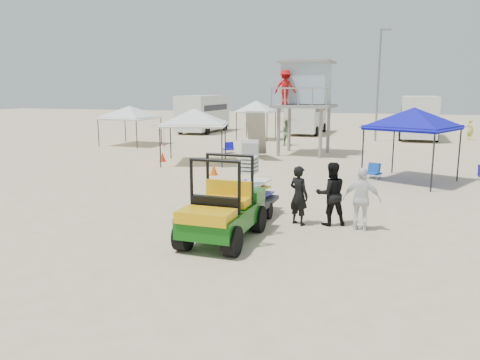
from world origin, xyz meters
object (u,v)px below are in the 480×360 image
(man_left, at_px, (299,195))
(lifeguard_tower, at_px, (304,87))
(utility_cart, at_px, (221,203))
(surf_trailer, at_px, (250,190))
(canopy_blue, at_px, (414,111))

(man_left, distance_m, lifeguard_tower, 15.16)
(utility_cart, xyz_separation_m, surf_trailer, (0.01, 2.34, -0.15))
(utility_cart, height_order, canopy_blue, canopy_blue)
(man_left, relative_size, canopy_blue, 0.42)
(man_left, bearing_deg, canopy_blue, -83.47)
(surf_trailer, xyz_separation_m, man_left, (1.52, -0.30, 0.01))
(surf_trailer, relative_size, canopy_blue, 0.59)
(lifeguard_tower, height_order, canopy_blue, lifeguard_tower)
(man_left, xyz_separation_m, lifeguard_tower, (-2.73, 14.60, 3.06))
(surf_trailer, bearing_deg, man_left, -11.19)
(canopy_blue, bearing_deg, man_left, -111.94)
(lifeguard_tower, xyz_separation_m, canopy_blue, (5.82, -6.94, -1.02))
(canopy_blue, bearing_deg, utility_cart, -115.42)
(surf_trailer, relative_size, lifeguard_tower, 0.45)
(man_left, xyz_separation_m, canopy_blue, (3.08, 7.66, 2.05))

